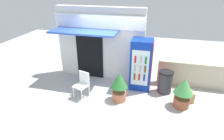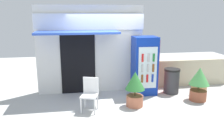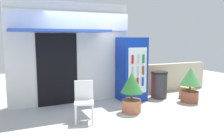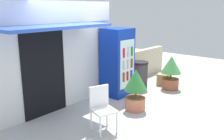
{
  "view_description": "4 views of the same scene",
  "coord_description": "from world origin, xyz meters",
  "px_view_note": "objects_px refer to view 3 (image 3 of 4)",
  "views": [
    {
      "loc": [
        1.62,
        -5.22,
        3.6
      ],
      "look_at": [
        0.23,
        0.29,
        0.89
      ],
      "focal_mm": 30.12,
      "sensor_mm": 36.0,
      "label": 1
    },
    {
      "loc": [
        -1.07,
        -6.05,
        2.57
      ],
      "look_at": [
        -0.02,
        0.27,
        0.98
      ],
      "focal_mm": 37.7,
      "sensor_mm": 36.0,
      "label": 2
    },
    {
      "loc": [
        -2.23,
        -4.99,
        1.84
      ],
      "look_at": [
        0.29,
        0.48,
        1.0
      ],
      "focal_mm": 37.86,
      "sensor_mm": 36.0,
      "label": 3
    },
    {
      "loc": [
        -4.01,
        -3.26,
        2.36
      ],
      "look_at": [
        0.37,
        0.48,
        0.92
      ],
      "focal_mm": 40.22,
      "sensor_mm": 36.0,
      "label": 4
    }
  ],
  "objects_px": {
    "drink_cooler": "(132,69)",
    "potted_plant_curbside": "(190,82)",
    "cardboard_box": "(187,92)",
    "potted_plant_near_shop": "(132,90)",
    "plastic_chair": "(84,98)",
    "trash_bin": "(159,85)"
  },
  "relations": [
    {
      "from": "potted_plant_near_shop",
      "to": "potted_plant_curbside",
      "type": "bearing_deg",
      "value": 3.66
    },
    {
      "from": "trash_bin",
      "to": "cardboard_box",
      "type": "bearing_deg",
      "value": -27.61
    },
    {
      "from": "plastic_chair",
      "to": "cardboard_box",
      "type": "bearing_deg",
      "value": 9.33
    },
    {
      "from": "drink_cooler",
      "to": "cardboard_box",
      "type": "distance_m",
      "value": 1.86
    },
    {
      "from": "plastic_chair",
      "to": "potted_plant_curbside",
      "type": "xyz_separation_m",
      "value": [
        3.21,
        0.2,
        0.06
      ]
    },
    {
      "from": "potted_plant_curbside",
      "to": "cardboard_box",
      "type": "xyz_separation_m",
      "value": [
        0.23,
        0.37,
        -0.4
      ]
    },
    {
      "from": "potted_plant_near_shop",
      "to": "plastic_chair",
      "type": "bearing_deg",
      "value": -176.6
    },
    {
      "from": "plastic_chair",
      "to": "trash_bin",
      "type": "xyz_separation_m",
      "value": [
        2.69,
        0.95,
        -0.1
      ]
    },
    {
      "from": "drink_cooler",
      "to": "cardboard_box",
      "type": "bearing_deg",
      "value": -17.77
    },
    {
      "from": "plastic_chair",
      "to": "cardboard_box",
      "type": "xyz_separation_m",
      "value": [
        3.44,
        0.56,
        -0.34
      ]
    },
    {
      "from": "plastic_chair",
      "to": "drink_cooler",
      "type": "bearing_deg",
      "value": 30.87
    },
    {
      "from": "trash_bin",
      "to": "cardboard_box",
      "type": "height_order",
      "value": "trash_bin"
    },
    {
      "from": "potted_plant_curbside",
      "to": "trash_bin",
      "type": "height_order",
      "value": "potted_plant_curbside"
    },
    {
      "from": "drink_cooler",
      "to": "potted_plant_curbside",
      "type": "xyz_separation_m",
      "value": [
        1.4,
        -0.89,
        -0.34
      ]
    },
    {
      "from": "trash_bin",
      "to": "drink_cooler",
      "type": "bearing_deg",
      "value": 171.55
    },
    {
      "from": "drink_cooler",
      "to": "plastic_chair",
      "type": "height_order",
      "value": "drink_cooler"
    },
    {
      "from": "plastic_chair",
      "to": "potted_plant_curbside",
      "type": "height_order",
      "value": "potted_plant_curbside"
    },
    {
      "from": "potted_plant_curbside",
      "to": "cardboard_box",
      "type": "relative_size",
      "value": 2.9
    },
    {
      "from": "trash_bin",
      "to": "cardboard_box",
      "type": "xyz_separation_m",
      "value": [
        0.75,
        -0.39,
        -0.23
      ]
    },
    {
      "from": "plastic_chair",
      "to": "potted_plant_near_shop",
      "type": "relative_size",
      "value": 0.89
    },
    {
      "from": "potted_plant_near_shop",
      "to": "cardboard_box",
      "type": "relative_size",
      "value": 2.89
    },
    {
      "from": "trash_bin",
      "to": "cardboard_box",
      "type": "distance_m",
      "value": 0.87
    }
  ]
}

